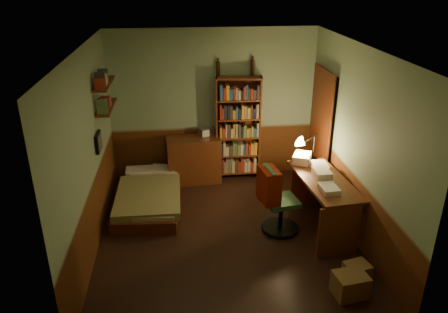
{
  "coord_description": "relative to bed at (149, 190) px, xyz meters",
  "views": [
    {
      "loc": [
        -0.59,
        -5.19,
        3.49
      ],
      "look_at": [
        0.0,
        0.25,
        1.1
      ],
      "focal_mm": 35.0,
      "sensor_mm": 36.0,
      "label": 1
    }
  ],
  "objects": [
    {
      "name": "wall_front",
      "position": [
        1.11,
        -2.98,
        1.04
      ],
      "size": [
        3.5,
        0.02,
        2.6
      ],
      "primitive_type": "cube",
      "color": "gray",
      "rests_on": "ground"
    },
    {
      "name": "cardboard_box_b",
      "position": [
        2.59,
        -2.08,
        -0.15
      ],
      "size": [
        0.34,
        0.3,
        0.2
      ],
      "primitive_type": "cube",
      "rotation": [
        0.0,
        0.0,
        0.24
      ],
      "color": "olive",
      "rests_on": "ground"
    },
    {
      "name": "wall_shelf_lower",
      "position": [
        -0.53,
        0.13,
        1.34
      ],
      "size": [
        0.2,
        0.9,
        0.03
      ],
      "primitive_type": "cube",
      "color": "#572812",
      "rests_on": "wall_left"
    },
    {
      "name": "dresser",
      "position": [
        0.75,
        0.79,
        0.15
      ],
      "size": [
        0.94,
        0.51,
        0.81
      ],
      "primitive_type": "cube",
      "rotation": [
        0.0,
        0.0,
        0.07
      ],
      "color": "#572812",
      "rests_on": "ground"
    },
    {
      "name": "floor",
      "position": [
        1.11,
        -0.97,
        -0.27
      ],
      "size": [
        3.5,
        4.0,
        0.02
      ],
      "primitive_type": "cube",
      "color": "black",
      "rests_on": "ground"
    },
    {
      "name": "red_jacket",
      "position": [
        1.63,
        -1.17,
        1.06
      ],
      "size": [
        0.25,
        0.42,
        0.48
      ],
      "primitive_type": "cube",
      "rotation": [
        0.0,
        0.0,
        0.07
      ],
      "color": "#97210B",
      "rests_on": "office_chair"
    },
    {
      "name": "paper_stack",
      "position": [
        2.34,
        -0.3,
        0.58
      ],
      "size": [
        0.35,
        0.4,
        0.13
      ],
      "primitive_type": "cube",
      "rotation": [
        0.0,
        0.0,
        -0.43
      ],
      "color": "silver",
      "rests_on": "desk"
    },
    {
      "name": "framed_picture",
      "position": [
        -0.61,
        -0.37,
        0.99
      ],
      "size": [
        0.04,
        0.32,
        0.26
      ],
      "primitive_type": "cube",
      "color": "black",
      "rests_on": "wall_left"
    },
    {
      "name": "cardboard_box_a",
      "position": [
        2.39,
        -2.34,
        -0.12
      ],
      "size": [
        0.41,
        0.35,
        0.28
      ],
      "primitive_type": "cube",
      "rotation": [
        0.0,
        0.0,
        0.15
      ],
      "color": "olive",
      "rests_on": "ground"
    },
    {
      "name": "office_chair",
      "position": [
        1.9,
        -0.93,
        0.28
      ],
      "size": [
        0.61,
        0.56,
        1.08
      ],
      "primitive_type": "cube",
      "rotation": [
        0.0,
        0.0,
        0.17
      ],
      "color": "#305F3B",
      "rests_on": "ground"
    },
    {
      "name": "desk_lamp",
      "position": [
        2.55,
        -0.19,
        0.85
      ],
      "size": [
        0.23,
        0.23,
        0.67
      ],
      "primitive_type": "cone",
      "rotation": [
        0.0,
        0.0,
        -0.18
      ],
      "color": "black",
      "rests_on": "desk"
    },
    {
      "name": "mini_stereo",
      "position": [
        0.98,
        0.92,
        0.61
      ],
      "size": [
        0.28,
        0.25,
        0.12
      ],
      "primitive_type": "cube",
      "rotation": [
        0.0,
        0.0,
        0.4
      ],
      "color": "#B2B2B7",
      "rests_on": "dresser"
    },
    {
      "name": "wall_shelf_upper",
      "position": [
        -0.53,
        0.13,
        1.69
      ],
      "size": [
        0.2,
        0.9,
        0.03
      ],
      "primitive_type": "cube",
      "color": "#572812",
      "rests_on": "wall_left"
    },
    {
      "name": "doorway",
      "position": [
        2.83,
        0.33,
        0.74
      ],
      "size": [
        0.06,
        0.9,
        2.0
      ],
      "primitive_type": "cube",
      "color": "black",
      "rests_on": "ground"
    },
    {
      "name": "bookshelf",
      "position": [
        1.54,
        0.88,
        0.65
      ],
      "size": [
        0.8,
        0.34,
        1.82
      ],
      "primitive_type": "cube",
      "rotation": [
        0.0,
        0.0,
        -0.13
      ],
      "color": "#572812",
      "rests_on": "ground"
    },
    {
      "name": "wall_back",
      "position": [
        1.11,
        1.04,
        1.04
      ],
      "size": [
        3.5,
        0.02,
        2.6
      ],
      "primitive_type": "cube",
      "color": "gray",
      "rests_on": "ground"
    },
    {
      "name": "wall_right",
      "position": [
        2.87,
        -0.97,
        1.04
      ],
      "size": [
        0.02,
        4.0,
        2.6
      ],
      "primitive_type": "cube",
      "color": "gray",
      "rests_on": "ground"
    },
    {
      "name": "wall_left",
      "position": [
        -0.65,
        -0.97,
        1.04
      ],
      "size": [
        0.02,
        4.0,
        2.6
      ],
      "primitive_type": "cube",
      "color": "gray",
      "rests_on": "ground"
    },
    {
      "name": "bottle_left",
      "position": [
        1.2,
        0.99,
        1.68
      ],
      "size": [
        0.08,
        0.08,
        0.24
      ],
      "primitive_type": "cylinder",
      "rotation": [
        0.0,
        0.0,
        0.38
      ],
      "color": "black",
      "rests_on": "bookshelf"
    },
    {
      "name": "ceiling",
      "position": [
        1.11,
        -0.97,
        2.35
      ],
      "size": [
        3.5,
        4.0,
        0.02
      ],
      "primitive_type": "cube",
      "color": "silver",
      "rests_on": "wall_back"
    },
    {
      "name": "bed",
      "position": [
        0.0,
        0.0,
        0.0
      ],
      "size": [
        1.02,
        1.78,
        0.51
      ],
      "primitive_type": "cube",
      "rotation": [
        0.0,
        0.0,
        -0.06
      ],
      "color": "#5C733E",
      "rests_on": "ground"
    },
    {
      "name": "bottle_right",
      "position": [
        1.78,
        0.99,
        1.69
      ],
      "size": [
        0.08,
        0.08,
        0.26
      ],
      "primitive_type": "cylinder",
      "rotation": [
        0.0,
        0.0,
        0.1
      ],
      "color": "black",
      "rests_on": "bookshelf"
    },
    {
      "name": "door_trim",
      "position": [
        2.8,
        0.33,
        0.74
      ],
      "size": [
        0.02,
        0.98,
        2.08
      ],
      "primitive_type": "cube",
      "color": "#491D0B",
      "rests_on": "ground"
    },
    {
      "name": "desk",
      "position": [
        2.5,
        -0.91,
        0.13
      ],
      "size": [
        0.73,
        1.49,
        0.77
      ],
      "primitive_type": "cube",
      "rotation": [
        0.0,
        0.0,
        0.1
      ],
      "color": "#572812",
      "rests_on": "ground"
    }
  ]
}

